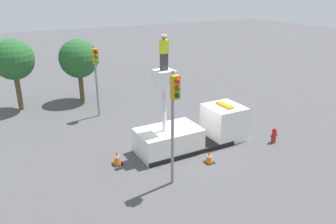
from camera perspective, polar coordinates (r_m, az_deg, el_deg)
name	(u,v)px	position (r m, az deg, el deg)	size (l,w,h in m)	color
ground_plane	(184,148)	(18.84, 2.83, -6.22)	(120.00, 120.00, 0.00)	#4C4C4F
bucket_truck	(193,131)	(18.74, 4.40, -3.40)	(6.53, 2.19, 4.68)	black
worker	(164,53)	(16.42, -0.70, 10.28)	(0.40, 0.26, 1.75)	#38383D
traffic_light_pole	(174,108)	(13.91, 1.09, 0.77)	(0.34, 0.57, 5.37)	gray
traffic_light_across	(96,68)	(22.71, -12.44, 7.54)	(0.34, 0.57, 4.96)	gray
fire_hydrant	(274,135)	(20.23, 17.97, -3.89)	(0.52, 0.28, 0.92)	#B2231E
traffic_cone_rear	(117,158)	(17.19, -8.87, -7.89)	(0.50, 0.50, 0.79)	black
traffic_cone_curbside	(209,157)	(17.32, 7.21, -7.80)	(0.50, 0.50, 0.67)	black
tree_left_bg	(79,59)	(26.55, -15.30, 8.94)	(3.00, 3.00, 4.93)	brown
tree_right_bg	(13,60)	(25.96, -25.34, 8.20)	(2.92, 2.92, 5.24)	brown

